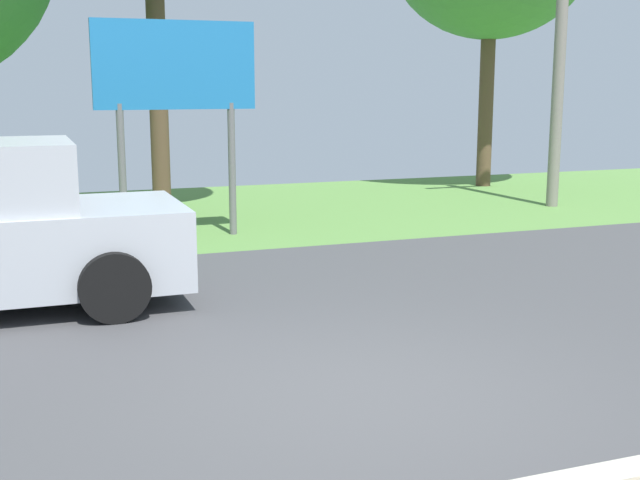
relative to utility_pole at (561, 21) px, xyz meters
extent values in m
cube|color=#424244|center=(-7.89, -6.32, -3.79)|extent=(40.00, 8.00, 0.10)
cube|color=#598840|center=(-7.89, 1.68, -3.79)|extent=(40.00, 8.00, 0.10)
cube|color=#2D3842|center=(-9.89, -4.50, -2.31)|extent=(0.10, 1.70, 0.77)
cylinder|color=black|center=(-9.54, -3.50, -3.36)|extent=(0.76, 0.28, 0.76)
cylinder|color=black|center=(-9.54, -5.50, -3.36)|extent=(0.76, 0.28, 0.76)
cylinder|color=gray|center=(0.00, 0.00, -0.18)|extent=(0.24, 0.24, 7.13)
cylinder|color=slate|center=(-8.86, -0.87, -2.64)|extent=(0.12, 0.12, 2.20)
cylinder|color=slate|center=(-7.06, -0.87, -2.64)|extent=(0.12, 0.12, 2.20)
cube|color=#1E72B2|center=(-7.96, -0.87, -0.94)|extent=(2.60, 0.10, 1.40)
cylinder|color=brown|center=(-7.79, 1.93, -1.33)|extent=(0.36, 0.36, 4.82)
cylinder|color=brown|center=(0.53, 3.57, -1.61)|extent=(0.36, 0.36, 4.25)
camera|label=1|loc=(-10.42, -14.16, -1.26)|focal=45.86mm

